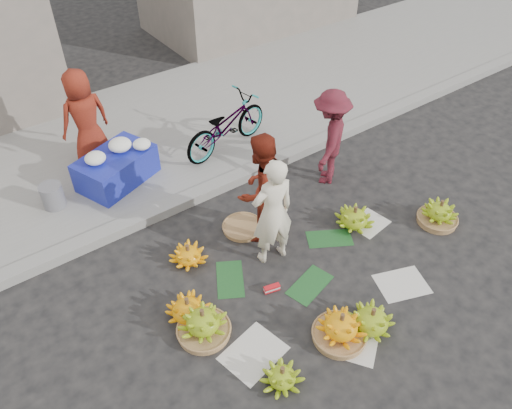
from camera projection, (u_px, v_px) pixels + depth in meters
ground at (306, 272)px, 6.75m from camera, size 80.00×80.00×0.00m
curb at (218, 186)px, 8.05m from camera, size 40.00×0.25×0.15m
sidewalk at (158, 130)px, 9.35m from camera, size 40.00×4.00×0.12m
newspaper_scatter at (347, 311)px, 6.26m from camera, size 3.20×1.80×0.00m
banana_leaves at (291, 267)px, 6.83m from camera, size 2.00×1.00×0.00m
banana_bunch_0 at (203, 324)px, 5.89m from camera, size 0.64×0.64×0.44m
banana_bunch_1 at (282, 376)px, 5.46m from camera, size 0.50×0.50×0.28m
banana_bunch_2 at (340, 328)px, 5.85m from camera, size 0.67×0.67×0.44m
banana_bunch_3 at (372, 320)px, 5.97m from camera, size 0.70×0.70×0.36m
banana_bunch_4 at (439, 213)px, 7.40m from camera, size 0.58×0.58×0.41m
banana_bunch_5 at (354, 218)px, 7.36m from camera, size 0.73×0.73×0.35m
banana_bunch_6 at (188, 309)px, 6.10m from camera, size 0.72×0.72×0.35m
banana_bunch_7 at (188, 255)px, 6.82m from camera, size 0.50×0.50×0.31m
basket_spare at (243, 227)px, 7.37m from camera, size 0.59×0.59×0.07m
incense_stack at (272, 288)px, 6.48m from camera, size 0.22×0.12×0.09m
vendor_cream at (273, 212)px, 6.44m from camera, size 0.64×0.47×1.64m
vendor_red at (260, 189)px, 6.78m from camera, size 0.94×0.81×1.67m
man_striped at (330, 138)px, 7.80m from camera, size 1.18×1.12×1.60m
flower_table at (117, 166)px, 7.90m from camera, size 1.38×1.13×0.69m
grey_bucket at (53, 196)px, 7.50m from camera, size 0.33×0.33×0.38m
flower_vendor at (85, 118)px, 7.99m from camera, size 0.85×0.60×1.64m
bicycle at (226, 125)px, 8.49m from camera, size 0.95×1.87×0.94m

